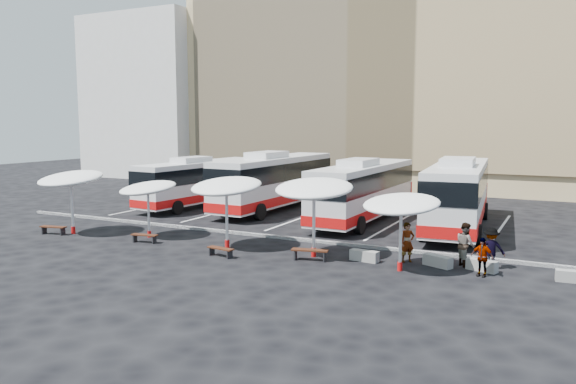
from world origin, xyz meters
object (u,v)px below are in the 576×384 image
at_px(sunshade_1, 148,188).
at_px(wood_bench_2, 221,250).
at_px(bus_0, 201,181).
at_px(passenger_0, 408,242).
at_px(sunshade_0, 71,179).
at_px(wood_bench_3, 310,252).
at_px(bus_1, 275,180).
at_px(bus_2, 364,189).
at_px(passenger_3, 491,249).
at_px(conc_bench_1, 438,261).
at_px(sunshade_4, 401,204).
at_px(passenger_2, 482,257).
at_px(wood_bench_1, 144,236).
at_px(bus_3, 458,192).
at_px(sunshade_2, 226,186).
at_px(passenger_1, 466,244).
at_px(conc_bench_3, 573,276).
at_px(conc_bench_2, 482,265).
at_px(wood_bench_0, 53,228).
at_px(conc_bench_0, 364,256).

relative_size(sunshade_1, wood_bench_2, 2.76).
distance_m(bus_0, passenger_0, 20.60).
height_order(sunshade_0, wood_bench_3, sunshade_0).
relative_size(bus_1, wood_bench_3, 7.70).
height_order(bus_1, bus_2, bus_1).
bearing_deg(bus_0, passenger_3, -18.05).
distance_m(sunshade_0, wood_bench_3, 14.62).
bearing_deg(conc_bench_1, sunshade_1, -176.92).
bearing_deg(bus_2, sunshade_4, -62.57).
bearing_deg(sunshade_4, bus_1, 135.66).
bearing_deg(passenger_2, wood_bench_1, -162.19).
xyz_separation_m(wood_bench_1, wood_bench_2, (5.23, -0.77, -0.01)).
bearing_deg(passenger_2, bus_3, 118.95).
height_order(sunshade_0, conc_bench_1, sunshade_0).
xyz_separation_m(sunshade_2, wood_bench_2, (0.73, -1.67, -2.75)).
relative_size(bus_1, passenger_1, 6.94).
distance_m(bus_0, conc_bench_3, 26.69).
distance_m(sunshade_2, conc_bench_3, 15.61).
bearing_deg(passenger_0, conc_bench_2, -42.89).
distance_m(sunshade_0, conc_bench_3, 25.19).
distance_m(sunshade_4, wood_bench_2, 8.58).
xyz_separation_m(bus_1, wood_bench_3, (8.49, -12.42, -1.75)).
bearing_deg(sunshade_0, wood_bench_3, 1.91).
height_order(wood_bench_2, passenger_0, passenger_0).
distance_m(wood_bench_3, passenger_1, 6.82).
xyz_separation_m(wood_bench_0, conc_bench_2, (22.38, 2.77, -0.12)).
bearing_deg(conc_bench_1, wood_bench_0, -172.67).
bearing_deg(conc_bench_2, conc_bench_1, -176.03).
distance_m(bus_0, passenger_2, 23.96).
bearing_deg(conc_bench_0, bus_1, 133.19).
height_order(wood_bench_3, conc_bench_3, wood_bench_3).
xyz_separation_m(wood_bench_3, passenger_1, (6.43, 2.21, 0.56)).
height_order(wood_bench_2, conc_bench_1, conc_bench_1).
bearing_deg(bus_3, sunshade_2, -136.85).
relative_size(wood_bench_1, wood_bench_3, 0.85).
bearing_deg(sunshade_1, conc_bench_2, 3.18).
relative_size(sunshade_2, wood_bench_0, 2.32).
bearing_deg(sunshade_0, passenger_0, 6.76).
distance_m(wood_bench_3, conc_bench_0, 2.45).
bearing_deg(bus_3, conc_bench_1, -90.21).
xyz_separation_m(bus_3, sunshade_0, (-18.84, -11.41, 0.94)).
bearing_deg(sunshade_2, passenger_3, 8.04).
xyz_separation_m(sunshade_0, sunshade_4, (18.47, 0.59, -0.27)).
bearing_deg(sunshade_4, bus_2, 116.62).
distance_m(bus_1, wood_bench_2, 14.50).
distance_m(bus_1, sunshade_2, 12.62).
xyz_separation_m(bus_3, passenger_1, (1.94, -8.73, -1.20)).
bearing_deg(bus_0, bus_2, 2.62).
bearing_deg(passenger_1, bus_3, -23.59).
distance_m(wood_bench_1, wood_bench_3, 9.23).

